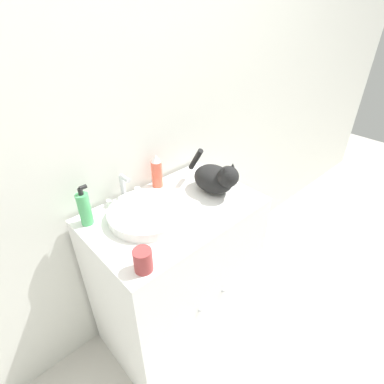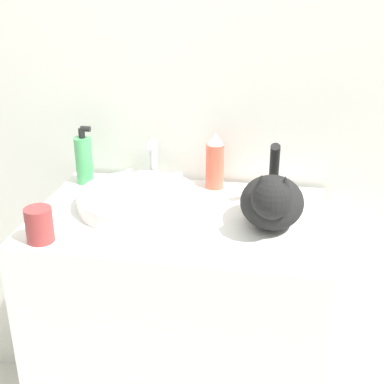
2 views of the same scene
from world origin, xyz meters
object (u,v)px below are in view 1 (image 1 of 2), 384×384
object	(u,v)px
cat	(216,178)
spray_bottle	(157,172)
soap_bottle	(85,208)
cup	(143,260)

from	to	relation	value
cat	spray_bottle	world-z (taller)	cat
soap_bottle	cup	xyz separation A→B (m)	(0.03, -0.39, -0.03)
spray_bottle	cup	xyz separation A→B (m)	(-0.39, -0.43, -0.04)
cat	cup	bearing A→B (deg)	-73.12
cat	spray_bottle	distance (m)	0.31
cup	spray_bottle	bearing A→B (deg)	47.49
soap_bottle	cup	size ratio (longest dim) A/B	2.07
cat	cup	xyz separation A→B (m)	(-0.58, -0.19, -0.03)
soap_bottle	cup	distance (m)	0.40
soap_bottle	spray_bottle	distance (m)	0.42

